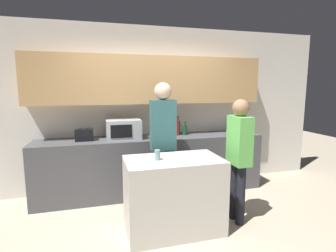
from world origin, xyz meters
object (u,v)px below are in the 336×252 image
toaster (84,135)px  bottle_2 (185,130)px  bottle_1 (178,128)px  bottle_0 (172,129)px  person_left (239,151)px  potted_plant (238,122)px  person_center (163,135)px  cup_0 (157,155)px  microwave (123,129)px

toaster → bottle_2: bearing=2.2°
toaster → bottle_1: 1.48m
bottle_0 → person_left: size_ratio=0.17×
bottle_1 → toaster: bearing=-177.3°
potted_plant → person_center: 1.61m
toaster → person_center: person_center is taller
bottle_0 → bottle_1: bearing=-15.1°
bottle_0 → cup_0: size_ratio=2.20×
toaster → person_center: 1.22m
bottle_1 → person_left: 1.34m
toaster → bottle_0: bottle_0 is taller
person_center → toaster: bearing=-27.2°
potted_plant → person_left: person_left is taller
potted_plant → person_center: person_center is taller
bottle_1 → bottle_2: (0.12, -0.01, -0.04)m
bottle_1 → person_center: bearing=-122.2°
potted_plant → bottle_2: potted_plant is taller
potted_plant → bottle_2: (-0.95, 0.06, -0.11)m
microwave → cup_0: microwave is taller
microwave → toaster: size_ratio=2.00×
bottle_0 → person_center: (-0.33, -0.69, 0.05)m
bottle_0 → bottle_2: 0.22m
toaster → bottle_1: bearing=2.7°
person_center → bottle_2: bearing=-127.3°
toaster → potted_plant: (2.55, 0.00, 0.11)m
cup_0 → person_left: bearing=-0.8°
cup_0 → bottle_2: bearing=58.6°
microwave → cup_0: (0.26, -1.18, -0.12)m
potted_plant → bottle_1: size_ratio=1.23×
bottle_0 → bottle_2: bottle_0 is taller
bottle_1 → cup_0: bearing=-116.9°
potted_plant → bottle_0: potted_plant is taller
microwave → cup_0: size_ratio=4.37×
potted_plant → cup_0: (-1.71, -1.19, -0.17)m
toaster → person_center: size_ratio=0.15×
bottle_2 → person_center: size_ratio=0.13×
potted_plant → bottle_1: bearing=176.2°
person_center → potted_plant: bearing=-156.1°
bottle_1 → person_left: bearing=-72.5°
bottle_0 → bottle_1: 0.10m
toaster → bottle_1: (1.48, 0.07, 0.03)m
cup_0 → bottle_0: bearing=66.9°
person_left → bottle_2: bearing=13.6°
bottle_1 → person_center: (-0.42, -0.67, 0.03)m
bottle_1 → bottle_2: bearing=-3.9°
microwave → potted_plant: size_ratio=1.32×
cup_0 → person_center: bearing=69.7°
bottle_2 → cup_0: size_ratio=1.89×
bottle_2 → potted_plant: bearing=-3.8°
toaster → person_center: bearing=-29.4°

